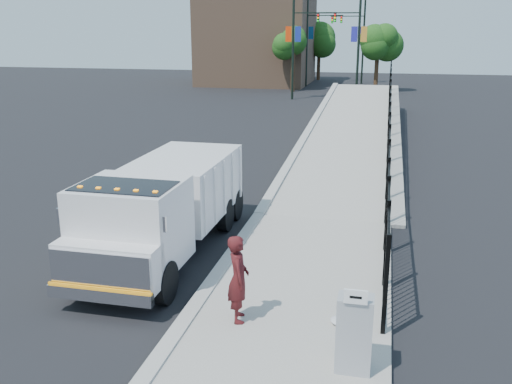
# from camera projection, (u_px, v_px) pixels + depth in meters

# --- Properties ---
(ground) EXTENTS (120.00, 120.00, 0.00)m
(ground) POSITION_uv_depth(u_px,v_px,m) (221.00, 274.00, 12.68)
(ground) COLOR black
(ground) RESTS_ON ground
(sidewalk) EXTENTS (3.55, 12.00, 0.12)m
(sidewalk) POSITION_uv_depth(u_px,v_px,m) (291.00, 326.00, 10.38)
(sidewalk) COLOR #9E998E
(sidewalk) RESTS_ON ground
(curb) EXTENTS (0.30, 12.00, 0.16)m
(curb) POSITION_uv_depth(u_px,v_px,m) (191.00, 313.00, 10.79)
(curb) COLOR #ADAAA3
(curb) RESTS_ON ground
(ramp) EXTENTS (3.95, 24.06, 3.19)m
(ramp) POSITION_uv_depth(u_px,v_px,m) (357.00, 142.00, 27.22)
(ramp) COLOR #9E998E
(ramp) RESTS_ON ground
(iron_fence) EXTENTS (0.10, 28.00, 1.80)m
(iron_fence) POSITION_uv_depth(u_px,v_px,m) (388.00, 141.00, 22.92)
(iron_fence) COLOR black
(iron_fence) RESTS_ON ground
(truck) EXTENTS (2.26, 6.70, 2.29)m
(truck) POSITION_uv_depth(u_px,v_px,m) (163.00, 204.00, 13.39)
(truck) COLOR black
(truck) RESTS_ON ground
(worker) EXTENTS (0.55, 0.69, 1.63)m
(worker) POSITION_uv_depth(u_px,v_px,m) (238.00, 278.00, 10.27)
(worker) COLOR #4C1416
(worker) RESTS_ON sidewalk
(utility_cabinet) EXTENTS (0.55, 0.40, 1.25)m
(utility_cabinet) POSITION_uv_depth(u_px,v_px,m) (354.00, 334.00, 8.79)
(utility_cabinet) COLOR gray
(utility_cabinet) RESTS_ON sidewalk
(arrow_sign) EXTENTS (0.35, 0.04, 0.22)m
(arrow_sign) POSITION_uv_depth(u_px,v_px,m) (356.00, 297.00, 8.38)
(arrow_sign) COLOR white
(arrow_sign) RESTS_ON utility_cabinet
(debris) EXTENTS (0.42, 0.42, 0.10)m
(debris) POSITION_uv_depth(u_px,v_px,m) (342.00, 320.00, 10.34)
(debris) COLOR silver
(debris) RESTS_ON sidewalk
(light_pole_0) EXTENTS (3.77, 0.22, 8.00)m
(light_pole_0) POSITION_uv_depth(u_px,v_px,m) (297.00, 40.00, 42.23)
(light_pole_0) COLOR black
(light_pole_0) RESTS_ON ground
(light_pole_1) EXTENTS (3.78, 0.22, 8.00)m
(light_pole_1) POSITION_uv_depth(u_px,v_px,m) (355.00, 40.00, 41.90)
(light_pole_1) COLOR black
(light_pole_1) RESTS_ON ground
(light_pole_2) EXTENTS (3.77, 0.22, 8.00)m
(light_pole_2) POSITION_uv_depth(u_px,v_px,m) (310.00, 38.00, 51.56)
(light_pole_2) COLOR black
(light_pole_2) RESTS_ON ground
(light_pole_3) EXTENTS (3.77, 0.22, 8.00)m
(light_pole_3) POSITION_uv_depth(u_px,v_px,m) (360.00, 37.00, 54.29)
(light_pole_3) COLOR black
(light_pole_3) RESTS_ON ground
(tree_0) EXTENTS (2.37, 2.37, 5.18)m
(tree_0) POSITION_uv_depth(u_px,v_px,m) (293.00, 44.00, 47.65)
(tree_0) COLOR #382314
(tree_0) RESTS_ON ground
(tree_1) EXTENTS (2.45, 2.45, 5.22)m
(tree_1) POSITION_uv_depth(u_px,v_px,m) (378.00, 44.00, 47.33)
(tree_1) COLOR #382314
(tree_1) RESTS_ON ground
(tree_2) EXTENTS (3.30, 3.30, 5.65)m
(tree_2) POSITION_uv_depth(u_px,v_px,m) (319.00, 41.00, 58.51)
(tree_2) COLOR #382314
(tree_2) RESTS_ON ground
(building) EXTENTS (10.00, 10.00, 8.00)m
(building) POSITION_uv_depth(u_px,v_px,m) (258.00, 41.00, 54.70)
(building) COLOR #8C664C
(building) RESTS_ON ground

